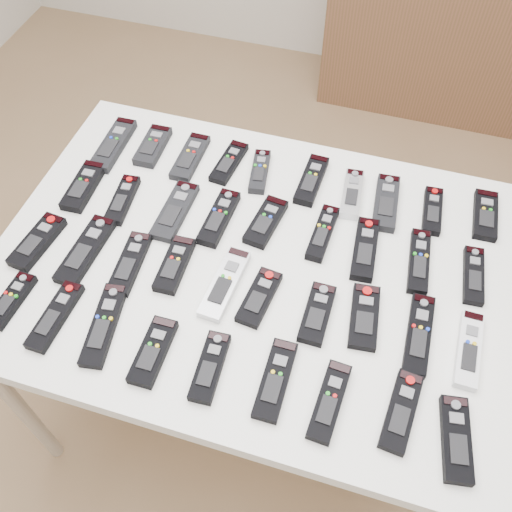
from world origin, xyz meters
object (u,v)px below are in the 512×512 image
(remote_11, at_px, (123,200))
(remote_21, at_px, (130,263))
(remote_19, at_px, (37,242))
(remote_27, at_px, (419,334))
(remote_31, at_px, (104,325))
(remote_34, at_px, (275,380))
(remote_8, at_px, (432,211))
(sideboard, at_px, (508,37))
(remote_29, at_px, (11,300))
(remote_0, at_px, (113,145))
(remote_16, at_px, (365,249))
(remote_37, at_px, (456,439))
(remote_4, at_px, (260,172))
(remote_22, at_px, (175,265))
(remote_12, at_px, (175,211))
(remote_13, at_px, (219,218))
(remote_9, at_px, (485,215))
(remote_26, at_px, (364,317))
(remote_10, at_px, (84,186))
(remote_35, at_px, (329,401))
(remote_7, at_px, (386,203))
(remote_32, at_px, (153,351))
(remote_18, at_px, (474,275))
(remote_1, at_px, (153,146))
(remote_17, at_px, (419,261))
(remote_20, at_px, (86,250))
(remote_25, at_px, (317,314))
(remote_3, at_px, (229,162))
(remote_36, at_px, (401,411))
(remote_2, at_px, (190,157))
(remote_24, at_px, (259,297))
(remote_5, at_px, (311,180))
(remote_30, at_px, (55,316))
(remote_6, at_px, (352,194))
(remote_33, at_px, (210,367))

(remote_11, bearing_deg, remote_21, -66.07)
(remote_19, height_order, remote_27, remote_19)
(remote_31, distance_m, remote_34, 0.39)
(remote_21, bearing_deg, remote_19, 177.32)
(remote_8, height_order, remote_34, same)
(sideboard, xyz_separation_m, remote_29, (-1.14, -2.07, 0.39))
(remote_0, relative_size, remote_11, 1.28)
(remote_16, relative_size, remote_37, 1.07)
(remote_4, relative_size, remote_22, 0.96)
(remote_4, height_order, remote_12, remote_4)
(remote_13, bearing_deg, remote_12, -172.82)
(remote_9, relative_size, remote_34, 0.89)
(remote_9, bearing_deg, remote_26, -123.85)
(remote_12, height_order, remote_22, remote_22)
(remote_10, height_order, remote_31, remote_10)
(remote_27, height_order, remote_35, remote_35)
(remote_7, xyz_separation_m, remote_32, (-0.40, -0.56, 0.00))
(remote_0, distance_m, remote_21, 0.42)
(remote_34, distance_m, remote_37, 0.37)
(remote_37, bearing_deg, remote_19, 160.28)
(remote_9, distance_m, remote_18, 0.20)
(remote_1, distance_m, remote_11, 0.21)
(remote_32, bearing_deg, remote_17, 37.75)
(remote_4, bearing_deg, remote_20, -139.90)
(remote_8, height_order, remote_10, remote_10)
(remote_9, relative_size, remote_29, 1.09)
(remote_16, xyz_separation_m, remote_25, (-0.07, -0.21, -0.00))
(remote_1, height_order, remote_19, same)
(remote_10, xyz_separation_m, remote_19, (-0.02, -0.20, 0.00))
(remote_3, height_order, remote_22, remote_22)
(remote_36, bearing_deg, remote_7, 107.85)
(sideboard, distance_m, remote_16, 1.79)
(remote_12, relative_size, remote_31, 0.94)
(remote_12, relative_size, remote_13, 1.08)
(remote_2, bearing_deg, remote_21, -91.12)
(remote_13, xyz_separation_m, remote_24, (0.16, -0.20, -0.00))
(sideboard, distance_m, remote_10, 2.09)
(sideboard, relative_size, remote_10, 9.65)
(remote_3, relative_size, remote_9, 1.00)
(remote_9, relative_size, remote_13, 0.89)
(remote_8, bearing_deg, remote_31, -143.42)
(remote_29, bearing_deg, remote_17, 26.39)
(remote_5, bearing_deg, remote_3, -178.32)
(remote_22, bearing_deg, remote_30, -136.12)
(remote_29, xyz_separation_m, remote_32, (0.36, -0.03, 0.00))
(remote_12, bearing_deg, remote_6, 25.06)
(remote_3, distance_m, remote_31, 0.57)
(remote_16, relative_size, remote_33, 1.15)
(remote_3, height_order, remote_33, remote_33)
(remote_29, relative_size, remote_30, 0.82)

